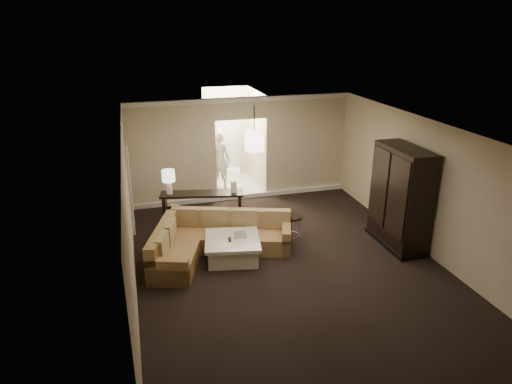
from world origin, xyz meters
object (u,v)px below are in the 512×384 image
object	(u,v)px
sectional_sofa	(211,240)
coffee_table	(233,248)
person	(219,157)
console_table	(202,205)
armoire	(400,200)
drink_table	(292,222)

from	to	relation	value
sectional_sofa	coffee_table	distance (m)	0.50
coffee_table	person	size ratio (longest dim) A/B	0.67
console_table	armoire	size ratio (longest dim) A/B	0.92
armoire	person	xyz separation A→B (m)	(-3.04, 4.52, -0.09)
console_table	person	world-z (taller)	person
sectional_sofa	person	bearing A→B (deg)	94.91
sectional_sofa	armoire	distance (m)	4.12
sectional_sofa	armoire	world-z (taller)	armoire
drink_table	person	size ratio (longest dim) A/B	0.30
sectional_sofa	console_table	bearing A→B (deg)	105.67
drink_table	person	world-z (taller)	person
coffee_table	person	distance (m)	4.28
console_table	armoire	distance (m)	4.58
drink_table	armoire	bearing A→B (deg)	-21.62
console_table	armoire	xyz separation A→B (m)	(3.91, -2.30, 0.60)
drink_table	person	bearing A→B (deg)	103.96
drink_table	sectional_sofa	bearing A→B (deg)	-173.83
sectional_sofa	console_table	distance (m)	1.67
drink_table	coffee_table	bearing A→B (deg)	-161.34
console_table	sectional_sofa	bearing A→B (deg)	-81.60
coffee_table	drink_table	world-z (taller)	drink_table
console_table	drink_table	world-z (taller)	console_table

